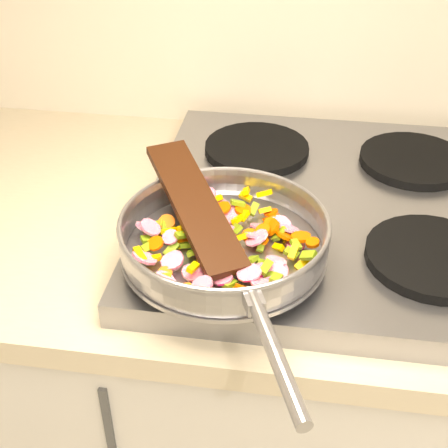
# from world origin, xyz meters

# --- Properties ---
(cooktop) EXTENTS (0.60, 0.60, 0.04)m
(cooktop) POSITION_xyz_m (-0.70, 1.67, 0.92)
(cooktop) COLOR #939399
(cooktop) RESTS_ON counter_top
(grate_fl) EXTENTS (0.19, 0.19, 0.02)m
(grate_fl) POSITION_xyz_m (-0.84, 1.52, 0.95)
(grate_fl) COLOR black
(grate_fl) RESTS_ON cooktop
(grate_fr) EXTENTS (0.19, 0.19, 0.02)m
(grate_fr) POSITION_xyz_m (-0.56, 1.52, 0.95)
(grate_fr) COLOR black
(grate_fr) RESTS_ON cooktop
(grate_bl) EXTENTS (0.19, 0.19, 0.02)m
(grate_bl) POSITION_xyz_m (-0.84, 1.81, 0.95)
(grate_bl) COLOR black
(grate_bl) RESTS_ON cooktop
(grate_br) EXTENTS (0.19, 0.19, 0.02)m
(grate_br) POSITION_xyz_m (-0.56, 1.81, 0.95)
(grate_br) COLOR black
(grate_br) RESTS_ON cooktop
(saute_pan) EXTENTS (0.33, 0.48, 0.06)m
(saute_pan) POSITION_xyz_m (-0.85, 1.48, 0.99)
(saute_pan) COLOR #9E9EA5
(saute_pan) RESTS_ON grate_fl
(vegetable_heap) EXTENTS (0.27, 0.27, 0.05)m
(vegetable_heap) POSITION_xyz_m (-0.86, 1.48, 0.97)
(vegetable_heap) COLOR #CE4E00
(vegetable_heap) RESTS_ON saute_pan
(wooden_spatula) EXTENTS (0.19, 0.26, 0.07)m
(wooden_spatula) POSITION_xyz_m (-0.90, 1.52, 1.01)
(wooden_spatula) COLOR black
(wooden_spatula) RESTS_ON saute_pan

